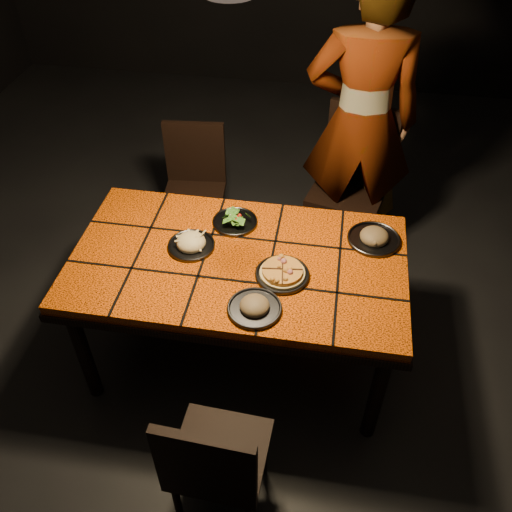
% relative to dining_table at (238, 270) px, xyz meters
% --- Properties ---
extents(room_shell, '(6.04, 7.04, 3.08)m').
position_rel_dining_table_xyz_m(room_shell, '(0.00, 0.00, 0.83)').
color(room_shell, black).
rests_on(room_shell, ground).
extents(dining_table, '(1.62, 0.92, 0.75)m').
position_rel_dining_table_xyz_m(dining_table, '(0.00, 0.00, 0.00)').
color(dining_table, '#EB5407').
rests_on(dining_table, ground).
extents(chair_near, '(0.40, 0.40, 0.84)m').
position_rel_dining_table_xyz_m(chair_near, '(0.07, -0.89, -0.19)').
color(chair_near, black).
rests_on(chair_near, ground).
extents(chair_far_left, '(0.42, 0.42, 0.85)m').
position_rel_dining_table_xyz_m(chair_far_left, '(-0.47, 0.95, -0.18)').
color(chair_far_left, black).
rests_on(chair_far_left, ground).
extents(chair_far_right, '(0.54, 0.54, 0.99)m').
position_rel_dining_table_xyz_m(chair_far_right, '(0.54, 1.09, -0.11)').
color(chair_far_right, black).
rests_on(chair_far_right, ground).
extents(diner, '(0.71, 0.49, 1.86)m').
position_rel_dining_table_xyz_m(diner, '(0.54, 1.07, 0.26)').
color(diner, brown).
rests_on(diner, ground).
extents(plate_pizza, '(0.25, 0.25, 0.04)m').
position_rel_dining_table_xyz_m(plate_pizza, '(0.22, -0.08, 0.10)').
color(plate_pizza, '#37373C').
rests_on(plate_pizza, dining_table).
extents(plate_pasta, '(0.23, 0.23, 0.08)m').
position_rel_dining_table_xyz_m(plate_pasta, '(-0.24, 0.04, 0.10)').
color(plate_pasta, '#37373C').
rests_on(plate_pasta, dining_table).
extents(plate_salad, '(0.23, 0.23, 0.07)m').
position_rel_dining_table_xyz_m(plate_salad, '(-0.06, 0.26, 0.10)').
color(plate_salad, '#37373C').
rests_on(plate_salad, dining_table).
extents(plate_mushroom_a, '(0.24, 0.24, 0.08)m').
position_rel_dining_table_xyz_m(plate_mushroom_a, '(0.13, -0.31, 0.10)').
color(plate_mushroom_a, '#37373C').
rests_on(plate_mushroom_a, dining_table).
extents(plate_mushroom_b, '(0.26, 0.26, 0.09)m').
position_rel_dining_table_xyz_m(plate_mushroom_b, '(0.64, 0.24, 0.10)').
color(plate_mushroom_b, '#37373C').
rests_on(plate_mushroom_b, dining_table).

